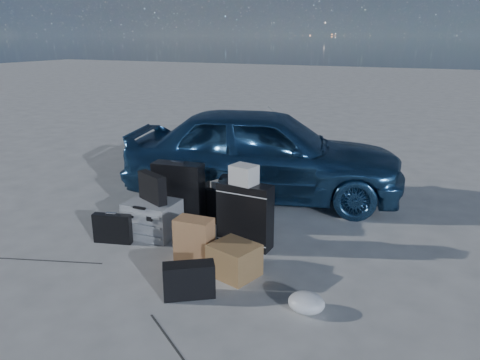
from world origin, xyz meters
name	(u,v)px	position (x,y,z in m)	size (l,w,h in m)	color
ground	(176,267)	(0.00, 0.00, 0.00)	(60.00, 60.00, 0.00)	#BBBBB6
car	(264,153)	(0.01, 2.16, 0.60)	(1.41, 3.51, 1.20)	#2E5D8C
pelican_case	(153,218)	(-0.61, 0.54, 0.19)	(0.51, 0.42, 0.37)	#9C9FA1
laptop_bag	(152,188)	(-0.60, 0.55, 0.52)	(0.40, 0.10, 0.30)	black
briefcase	(112,229)	(-0.87, 0.20, 0.15)	(0.40, 0.09, 0.31)	black
suitcase_left	(179,195)	(-0.49, 0.87, 0.36)	(0.55, 0.20, 0.72)	black
suitcase_right	(245,215)	(0.40, 0.69, 0.33)	(0.55, 0.20, 0.66)	black
white_carton	(244,175)	(0.39, 0.68, 0.75)	(0.24, 0.19, 0.19)	beige
duffel_bag	(234,205)	(0.02, 1.22, 0.20)	(0.80, 0.34, 0.40)	black
flat_box_white	(232,185)	(0.01, 1.22, 0.43)	(0.41, 0.31, 0.07)	beige
flat_box_black	(233,180)	(0.02, 1.22, 0.50)	(0.29, 0.21, 0.06)	black
kraft_bag	(194,242)	(0.13, 0.13, 0.23)	(0.34, 0.20, 0.45)	#A97549
cardboard_box	(234,260)	(0.56, 0.09, 0.15)	(0.39, 0.34, 0.29)	olive
plastic_bag	(306,303)	(1.31, -0.21, 0.08)	(0.28, 0.24, 0.16)	silver
messenger_bag	(189,280)	(0.37, -0.38, 0.15)	(0.42, 0.16, 0.29)	black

